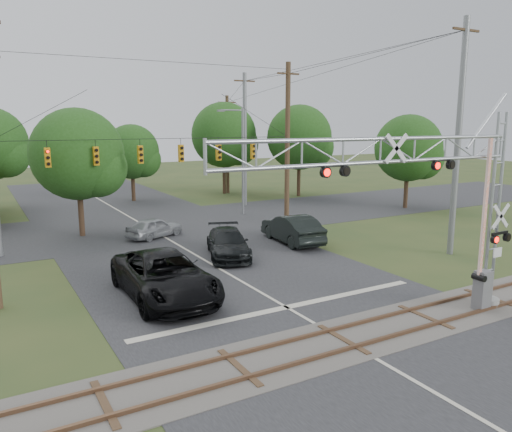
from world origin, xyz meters
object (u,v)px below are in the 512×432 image
crossing_gantry (431,194)px  streetlight (241,156)px  pickup_black (165,276)px  car_dark (228,243)px  traffic_signal_span (175,149)px  sedan_silver (155,227)px

crossing_gantry → streetlight: size_ratio=1.53×
pickup_black → streetlight: 19.96m
pickup_black → crossing_gantry: bearing=-44.8°
crossing_gantry → car_dark: size_ratio=2.48×
crossing_gantry → streetlight: bearing=78.5°
traffic_signal_span → car_dark: 8.03m
sedan_silver → streetlight: (8.68, 4.37, 4.06)m
traffic_signal_span → streetlight: (7.24, 4.59, -0.96)m
sedan_silver → streetlight: streetlight is taller
traffic_signal_span → streetlight: bearing=32.4°
sedan_silver → streetlight: 10.53m
traffic_signal_span → pickup_black: size_ratio=2.80×
traffic_signal_span → streetlight: traffic_signal_span is taller
pickup_black → streetlight: streetlight is taller
car_dark → traffic_signal_span: bearing=115.2°
crossing_gantry → sedan_silver: 19.47m
crossing_gantry → car_dark: (-1.97, 12.05, -4.09)m
pickup_black → sedan_silver: bearing=74.4°
crossing_gantry → car_dark: bearing=99.3°
traffic_signal_span → pickup_black: 12.82m
crossing_gantry → pickup_black: 11.09m
pickup_black → car_dark: size_ratio=1.33×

